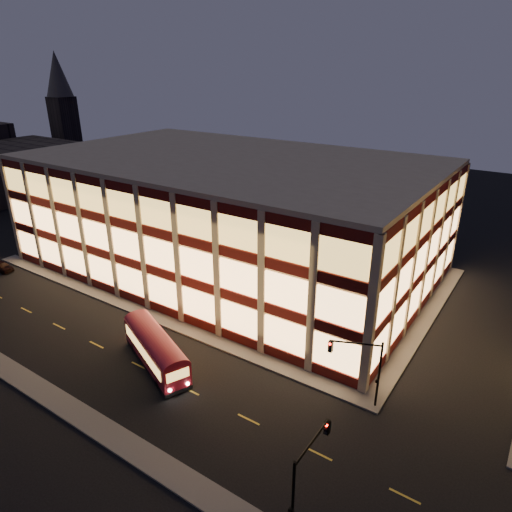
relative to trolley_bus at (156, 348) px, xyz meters
The scene contains 11 objects.
ground 7.44m from the trolley_bus, 136.30° to the left, with size 200.00×200.00×0.00m, color black.
sidewalk_office_south 10.31m from the trolley_bus, 143.94° to the left, with size 54.00×2.00×0.15m, color #514F4C.
sidewalk_office_east 28.33m from the trolley_bus, 51.03° to the left, with size 2.00×30.00×0.15m, color #514F4C.
sidewalk_near 9.72m from the trolley_bus, 123.04° to the right, with size 100.00×2.00×0.15m, color #514F4C.
office_building 23.98m from the trolley_bus, 110.37° to the left, with size 50.45×30.45×14.50m.
church_tower 87.93m from the trolley_bus, 149.12° to the left, with size 5.00×5.00×18.00m, color #2D2621.
church_spire 90.16m from the trolley_bus, 149.12° to the left, with size 6.00×6.00×10.00m, color #4C473F.
traffic_signal_far 17.92m from the trolley_bus, 17.07° to the left, with size 3.79×1.87×6.00m.
traffic_signal_near 19.39m from the trolley_bus, 18.30° to the right, with size 0.32×4.45×6.00m.
trolley_bus is the anchor object (origin of this frame).
parked_car_0 31.91m from the trolley_bus, behind, with size 1.51×3.75×1.28m, color black.
Camera 1 is at (31.73, -28.28, 25.14)m, focal length 32.00 mm.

